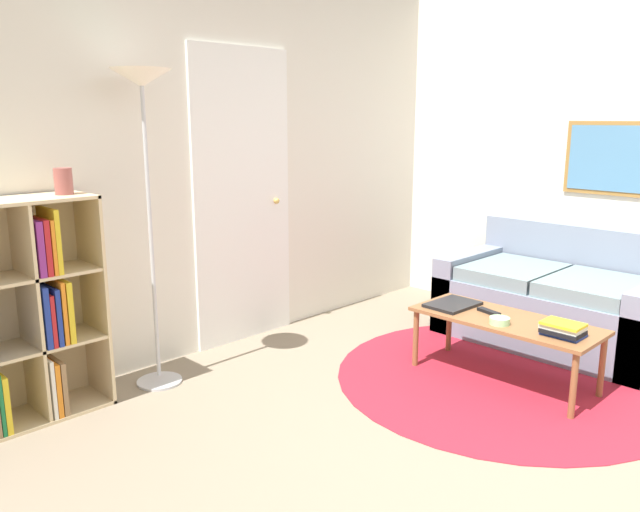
# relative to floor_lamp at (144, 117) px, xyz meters

# --- Properties ---
(ground_plane) EXTENTS (14.00, 14.00, 0.00)m
(ground_plane) POSITION_rel_floor_lamp_xyz_m (0.59, -2.26, -1.59)
(ground_plane) COLOR gray
(wall_back) EXTENTS (7.59, 0.11, 2.60)m
(wall_back) POSITION_rel_floor_lamp_xyz_m (0.60, 0.30, -0.30)
(wall_back) COLOR silver
(wall_back) RESTS_ON ground_plane
(wall_right) EXTENTS (0.08, 5.54, 2.60)m
(wall_right) POSITION_rel_floor_lamp_xyz_m (2.91, -1.00, -0.29)
(wall_right) COLOR silver
(wall_right) RESTS_ON ground_plane
(rug) EXTENTS (2.06, 2.06, 0.01)m
(rug) POSITION_rel_floor_lamp_xyz_m (1.56, -1.45, -1.59)
(rug) COLOR maroon
(rug) RESTS_ON ground_plane
(floor_lamp) EXTENTS (0.34, 0.34, 1.85)m
(floor_lamp) POSITION_rel_floor_lamp_xyz_m (0.00, 0.00, 0.00)
(floor_lamp) COLOR #B7B7BC
(floor_lamp) RESTS_ON ground_plane
(couch) EXTENTS (0.91, 1.51, 0.81)m
(couch) POSITION_rel_floor_lamp_xyz_m (2.48, -1.37, -1.31)
(couch) COLOR gray
(couch) RESTS_ON ground_plane
(coffee_table) EXTENTS (0.46, 1.12, 0.40)m
(coffee_table) POSITION_rel_floor_lamp_xyz_m (1.52, -1.47, -1.23)
(coffee_table) COLOR brown
(coffee_table) RESTS_ON ground_plane
(laptop) EXTENTS (0.34, 0.26, 0.02)m
(laptop) POSITION_rel_floor_lamp_xyz_m (1.51, -1.10, -1.18)
(laptop) COLOR black
(laptop) RESTS_ON coffee_table
(bowl) EXTENTS (0.12, 0.12, 0.04)m
(bowl) POSITION_rel_floor_lamp_xyz_m (1.39, -1.50, -1.17)
(bowl) COLOR #9ED193
(bowl) RESTS_ON coffee_table
(book_stack_on_table) EXTENTS (0.17, 0.22, 0.08)m
(book_stack_on_table) POSITION_rel_floor_lamp_xyz_m (1.46, -1.85, -1.15)
(book_stack_on_table) COLOR navy
(book_stack_on_table) RESTS_ON coffee_table
(remote) EXTENTS (0.08, 0.17, 0.02)m
(remote) POSITION_rel_floor_lamp_xyz_m (1.54, -1.34, -1.18)
(remote) COLOR black
(remote) RESTS_ON coffee_table
(vase_on_shelf) EXTENTS (0.09, 0.09, 0.14)m
(vase_on_shelf) POSITION_rel_floor_lamp_xyz_m (-0.45, 0.08, -0.33)
(vase_on_shelf) COLOR #934C47
(vase_on_shelf) RESTS_ON bookshelf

